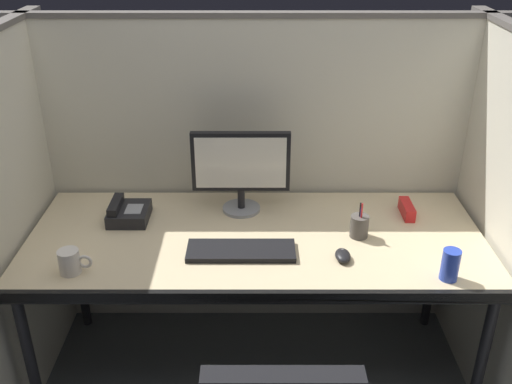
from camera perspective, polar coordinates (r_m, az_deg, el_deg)
name	(u,v)px	position (r m, az deg, el deg)	size (l,w,h in m)	color
cubicle_partition_rear	(256,179)	(2.78, -0.02, 1.26)	(2.21, 0.06, 1.57)	beige
cubicle_partition_left	(7,238)	(2.50, -23.49, -4.24)	(0.06, 1.41, 1.57)	beige
cubicle_partition_right	(505,238)	(2.51, 23.47, -4.19)	(0.06, 1.41, 1.57)	beige
desk	(256,247)	(2.42, 0.00, -5.51)	(1.90, 0.80, 0.74)	beige
monitor_center	(241,167)	(2.51, -1.52, 2.54)	(0.43, 0.17, 0.37)	gray
keyboard_main	(241,251)	(2.29, -1.48, -5.84)	(0.43, 0.15, 0.02)	black
computer_mouse	(343,255)	(2.28, 8.61, -6.24)	(0.06, 0.10, 0.04)	black
pen_cup	(359,226)	(2.42, 10.20, -3.33)	(0.08, 0.08, 0.16)	#4C4742
coffee_mug	(70,262)	(2.27, -17.92, -6.61)	(0.13, 0.08, 0.09)	silver
desk_phone	(128,213)	(2.57, -12.59, -2.03)	(0.17, 0.19, 0.09)	black
red_stapler	(407,209)	(2.64, 14.71, -1.65)	(0.04, 0.15, 0.06)	red
soda_can	(450,265)	(2.24, 18.70, -6.83)	(0.07, 0.07, 0.12)	#263FB2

